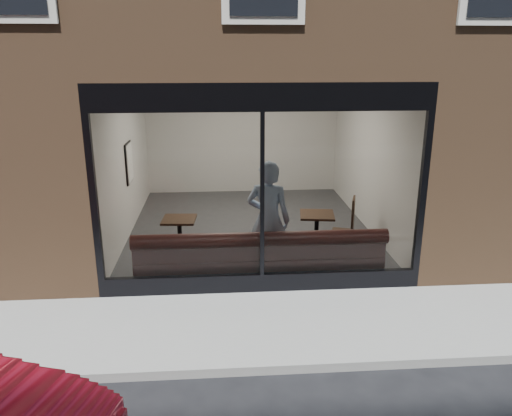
{
  "coord_description": "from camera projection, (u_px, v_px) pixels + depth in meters",
  "views": [
    {
      "loc": [
        -0.63,
        -5.04,
        3.58
      ],
      "look_at": [
        -0.06,
        2.4,
        1.27
      ],
      "focal_mm": 35.0,
      "sensor_mm": 36.0,
      "label": 1
    }
  ],
  "objects": [
    {
      "name": "storefront_glass",
      "position": [
        262.0,
        197.0,
        7.37
      ],
      "size": [
        4.8,
        0.0,
        4.8
      ],
      "primitive_type": "plane",
      "rotation": [
        1.57,
        0.0,
        0.0
      ],
      "color": "white",
      "rests_on": "storefront_kick"
    },
    {
      "name": "person",
      "position": [
        268.0,
        220.0,
        8.14
      ],
      "size": [
        0.83,
        0.68,
        1.97
      ],
      "primitive_type": "imported",
      "rotation": [
        0.0,
        0.0,
        2.82
      ],
      "color": "#9CB5D6",
      "rests_on": "cafe_floor"
    },
    {
      "name": "cafe_table_left",
      "position": [
        179.0,
        220.0,
        8.92
      ],
      "size": [
        0.63,
        0.63,
        0.04
      ],
      "primitive_type": "cube",
      "rotation": [
        0.0,
        0.0,
        -0.07
      ],
      "color": "black",
      "rests_on": "cafe_floor"
    },
    {
      "name": "cafe_table_right",
      "position": [
        317.0,
        215.0,
        9.18
      ],
      "size": [
        0.7,
        0.7,
        0.04
      ],
      "primitive_type": "cube",
      "rotation": [
        0.0,
        0.0,
        -0.14
      ],
      "color": "black",
      "rests_on": "cafe_floor"
    },
    {
      "name": "storefront_kick",
      "position": [
        262.0,
        282.0,
        7.81
      ],
      "size": [
        5.0,
        0.1,
        0.3
      ],
      "primitive_type": "cube",
      "color": "black",
      "rests_on": "ground"
    },
    {
      "name": "sidewalk_near",
      "position": [
        268.0,
        325.0,
        6.86
      ],
      "size": [
        40.0,
        2.0,
        0.01
      ],
      "primitive_type": "cube",
      "color": "gray",
      "rests_on": "ground"
    },
    {
      "name": "cafe_floor",
      "position": [
        250.0,
        228.0,
        10.66
      ],
      "size": [
        6.0,
        6.0,
        0.0
      ],
      "primitive_type": "plane",
      "color": "#2D2D30",
      "rests_on": "ground"
    },
    {
      "name": "host_building_pier_right",
      "position": [
        382.0,
        131.0,
        13.32
      ],
      "size": [
        2.5,
        12.0,
        3.2
      ],
      "primitive_type": "cube",
      "color": "brown",
      "rests_on": "ground"
    },
    {
      "name": "wall_poster",
      "position": [
        130.0,
        163.0,
        10.19
      ],
      "size": [
        0.02,
        0.58,
        0.77
      ],
      "primitive_type": "cube",
      "color": "white",
      "rests_on": "cafe_wall_left"
    },
    {
      "name": "host_building_backfill",
      "position": [
        238.0,
        118.0,
        15.91
      ],
      "size": [
        5.0,
        6.0,
        3.2
      ],
      "primitive_type": "cube",
      "color": "brown",
      "rests_on": "ground"
    },
    {
      "name": "cafe_wall_left",
      "position": [
        126.0,
        157.0,
        10.01
      ],
      "size": [
        0.0,
        6.0,
        6.0
      ],
      "primitive_type": "plane",
      "rotation": [
        1.57,
        0.0,
        1.57
      ],
      "color": "silver",
      "rests_on": "ground"
    },
    {
      "name": "banquette",
      "position": [
        260.0,
        268.0,
        8.17
      ],
      "size": [
        4.0,
        0.55,
        0.45
      ],
      "primitive_type": "cube",
      "color": "#391614",
      "rests_on": "cafe_floor"
    },
    {
      "name": "storefront_mullion",
      "position": [
        262.0,
        197.0,
        7.4
      ],
      "size": [
        0.06,
        0.1,
        2.5
      ],
      "primitive_type": "cube",
      "color": "black",
      "rests_on": "storefront_kick"
    },
    {
      "name": "cafe_wall_right",
      "position": [
        369.0,
        153.0,
        10.37
      ],
      "size": [
        0.0,
        6.0,
        6.0
      ],
      "primitive_type": "plane",
      "rotation": [
        1.57,
        0.0,
        -1.57
      ],
      "color": "silver",
      "rests_on": "ground"
    },
    {
      "name": "cafe_wall_back",
      "position": [
        242.0,
        133.0,
        13.04
      ],
      "size": [
        5.0,
        0.0,
        5.0
      ],
      "primitive_type": "plane",
      "rotation": [
        1.57,
        0.0,
        0.0
      ],
      "color": "silver",
      "rests_on": "ground"
    },
    {
      "name": "host_building_pier_left",
      "position": [
        96.0,
        134.0,
        12.78
      ],
      "size": [
        2.5,
        12.0,
        3.2
      ],
      "primitive_type": "cube",
      "color": "brown",
      "rests_on": "ground"
    },
    {
      "name": "cafe_ceiling",
      "position": [
        249.0,
        75.0,
        9.72
      ],
      "size": [
        6.0,
        6.0,
        0.0
      ],
      "primitive_type": "plane",
      "rotation": [
        3.14,
        0.0,
        0.0
      ],
      "color": "white",
      "rests_on": "host_building_upper"
    },
    {
      "name": "ground",
      "position": [
        277.0,
        370.0,
        5.91
      ],
      "size": [
        120.0,
        120.0,
        0.0
      ],
      "primitive_type": "plane",
      "color": "black",
      "rests_on": "ground"
    },
    {
      "name": "kerb_near",
      "position": [
        277.0,
        368.0,
        5.84
      ],
      "size": [
        40.0,
        0.1,
        0.12
      ],
      "primitive_type": "cube",
      "color": "gray",
      "rests_on": "ground"
    },
    {
      "name": "cafe_chair_right",
      "position": [
        342.0,
        232.0,
        9.76
      ],
      "size": [
        0.5,
        0.5,
        0.04
      ],
      "primitive_type": "cube",
      "rotation": [
        0.0,
        0.0,
        2.82
      ],
      "color": "black",
      "rests_on": "cafe_floor"
    },
    {
      "name": "storefront_header",
      "position": [
        262.0,
        97.0,
        6.97
      ],
      "size": [
        5.0,
        0.1,
        0.4
      ],
      "primitive_type": "cube",
      "color": "black",
      "rests_on": "host_building_upper"
    }
  ]
}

